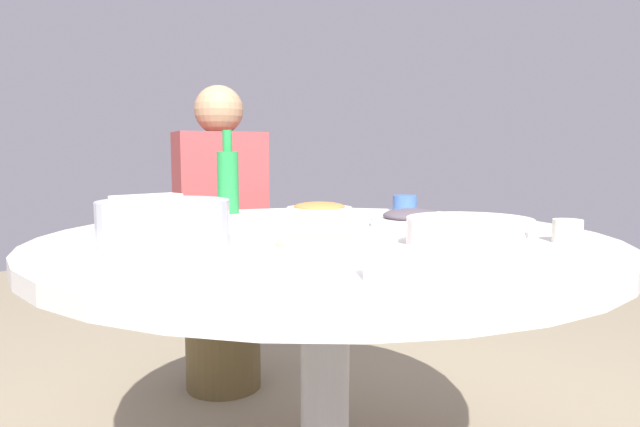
# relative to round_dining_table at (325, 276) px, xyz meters

# --- Properties ---
(round_dining_table) EXTENTS (1.33, 1.33, 0.76)m
(round_dining_table) POSITION_rel_round_dining_table_xyz_m (0.00, 0.00, 0.00)
(round_dining_table) COLOR #99999E
(round_dining_table) RESTS_ON ground
(rice_bowl) EXTENTS (0.28, 0.28, 0.10)m
(rice_bowl) POSITION_rel_round_dining_table_xyz_m (-0.33, 0.17, 0.15)
(rice_bowl) COLOR #B2B5BA
(rice_bowl) RESTS_ON round_dining_table
(soup_bowl) EXTENTS (0.26, 0.28, 0.06)m
(soup_bowl) POSITION_rel_round_dining_table_xyz_m (0.06, -0.34, 0.13)
(soup_bowl) COLOR silver
(soup_bowl) RESTS_ON round_dining_table
(dish_noodles) EXTENTS (0.22, 0.22, 0.04)m
(dish_noodles) POSITION_rel_round_dining_table_xyz_m (-0.22, -0.17, 0.12)
(dish_noodles) COLOR silver
(dish_noodles) RESTS_ON round_dining_table
(dish_tofu_braise) EXTENTS (0.20, 0.20, 0.04)m
(dish_tofu_braise) POSITION_rel_round_dining_table_xyz_m (0.31, 0.29, 0.12)
(dish_tofu_braise) COLOR silver
(dish_tofu_braise) RESTS_ON round_dining_table
(dish_eggplant) EXTENTS (0.23, 0.23, 0.05)m
(dish_eggplant) POSITION_rel_round_dining_table_xyz_m (0.27, -0.07, 0.12)
(dish_eggplant) COLOR silver
(dish_eggplant) RESTS_ON round_dining_table
(dish_stirfry) EXTENTS (0.23, 0.23, 0.05)m
(dish_stirfry) POSITION_rel_round_dining_table_xyz_m (-0.12, 0.42, 0.12)
(dish_stirfry) COLOR white
(dish_stirfry) RESTS_ON round_dining_table
(green_bottle) EXTENTS (0.07, 0.07, 0.27)m
(green_bottle) POSITION_rel_round_dining_table_xyz_m (0.16, 0.55, 0.21)
(green_bottle) COLOR #258D42
(green_bottle) RESTS_ON round_dining_table
(tea_cup_near) EXTENTS (0.06, 0.06, 0.05)m
(tea_cup_near) POSITION_rel_round_dining_table_xyz_m (0.26, -0.47, 0.13)
(tea_cup_near) COLOR silver
(tea_cup_near) RESTS_ON round_dining_table
(tea_cup_far) EXTENTS (0.08, 0.08, 0.05)m
(tea_cup_far) POSITION_rel_round_dining_table_xyz_m (0.58, 0.15, 0.13)
(tea_cup_far) COLOR #365998
(tea_cup_far) RESTS_ON round_dining_table
(tea_cup_side) EXTENTS (0.08, 0.08, 0.05)m
(tea_cup_side) POSITION_rel_round_dining_table_xyz_m (-0.30, -0.39, 0.13)
(tea_cup_side) COLOR white
(tea_cup_side) RESTS_ON round_dining_table
(stool_for_diner_left) EXTENTS (0.30, 0.30, 0.45)m
(stool_for_diner_left) POSITION_rel_round_dining_table_xyz_m (0.40, 0.89, -0.43)
(stool_for_diner_left) COLOR brown
(stool_for_diner_left) RESTS_ON ground
(diner_left) EXTENTS (0.43, 0.44, 0.76)m
(diner_left) POSITION_rel_round_dining_table_xyz_m (0.40, 0.89, 0.11)
(diner_left) COLOR #2D333D
(diner_left) RESTS_ON stool_for_diner_left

